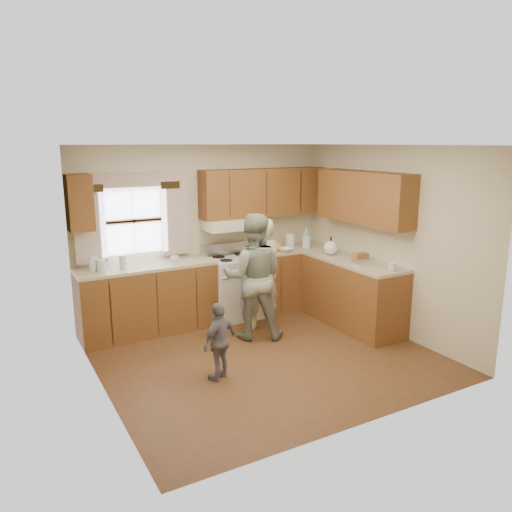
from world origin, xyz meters
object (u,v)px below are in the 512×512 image
woman_left (262,273)px  child (219,341)px  woman_right (253,277)px  stove (234,286)px

woman_left → child: (-1.17, -1.13, -0.34)m
woman_left → woman_right: 0.37m
stove → woman_left: woman_left is taller
stove → child: stove is taller
stove → woman_right: woman_right is taller
woman_right → woman_left: bearing=-110.5°
woman_left → child: size_ratio=1.79×
woman_left → woman_right: size_ratio=0.94×
stove → woman_right: (-0.13, -0.83, 0.36)m
child → stove: bearing=-148.4°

